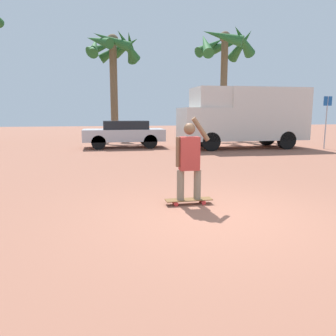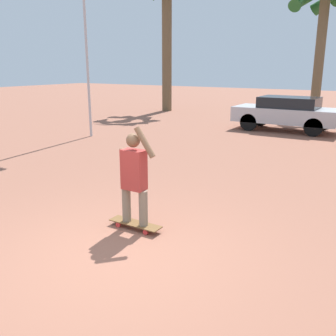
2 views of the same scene
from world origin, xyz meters
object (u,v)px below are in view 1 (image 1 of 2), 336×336
(palm_tree_near_van, at_px, (225,49))
(palm_tree_center_background, at_px, (113,52))
(street_sign, at_px, (327,116))
(skateboard, at_px, (189,200))
(person_skateboarder, at_px, (189,157))
(camper_van, at_px, (244,115))
(parked_car_silver, at_px, (124,133))

(palm_tree_near_van, distance_m, palm_tree_center_background, 7.46)
(palm_tree_center_background, height_order, street_sign, palm_tree_center_background)
(street_sign, bearing_deg, palm_tree_near_van, 110.23)
(skateboard, bearing_deg, person_skateboarder, -180.00)
(skateboard, relative_size, camper_van, 0.15)
(palm_tree_near_van, bearing_deg, street_sign, -69.77)
(parked_car_silver, bearing_deg, street_sign, -14.91)
(palm_tree_near_van, bearing_deg, parked_car_silver, -147.03)
(palm_tree_near_van, relative_size, palm_tree_center_background, 1.01)
(street_sign, bearing_deg, palm_tree_center_background, 136.64)
(skateboard, relative_size, person_skateboarder, 0.57)
(person_skateboarder, xyz_separation_m, camper_van, (5.33, 9.45, 0.71))
(skateboard, distance_m, palm_tree_center_background, 18.42)
(skateboard, height_order, palm_tree_center_background, palm_tree_center_background)
(parked_car_silver, bearing_deg, palm_tree_near_van, 32.97)
(skateboard, xyz_separation_m, palm_tree_center_background, (-0.71, 17.49, 5.72))
(person_skateboarder, bearing_deg, parked_car_silver, 92.77)
(palm_tree_center_background, relative_size, street_sign, 2.82)
(person_skateboarder, distance_m, parked_car_silver, 10.84)
(palm_tree_center_background, bearing_deg, street_sign, -43.36)
(camper_van, relative_size, palm_tree_near_van, 0.86)
(camper_van, height_order, palm_tree_center_background, palm_tree_center_background)
(skateboard, height_order, street_sign, street_sign)
(person_skateboarder, bearing_deg, skateboard, 0.00)
(person_skateboarder, relative_size, street_sign, 0.62)
(skateboard, relative_size, palm_tree_center_background, 0.13)
(palm_tree_near_van, bearing_deg, skateboard, -112.76)
(person_skateboarder, height_order, street_sign, street_sign)
(parked_car_silver, relative_size, street_sign, 1.60)
(skateboard, bearing_deg, palm_tree_near_van, 67.24)
(parked_car_silver, xyz_separation_m, palm_tree_center_background, (-0.18, 6.66, 5.06))
(skateboard, height_order, palm_tree_near_van, palm_tree_near_van)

